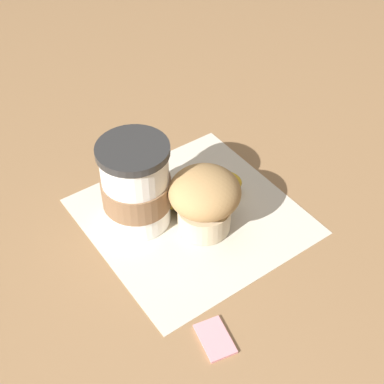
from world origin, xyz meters
name	(u,v)px	position (x,y,z in m)	size (l,w,h in m)	color
ground_plane	(192,216)	(0.00, 0.00, 0.00)	(3.00, 3.00, 0.00)	#936D47
paper_napkin	(192,216)	(0.00, 0.00, 0.00)	(0.27, 0.27, 0.00)	beige
coffee_cup	(136,186)	(-0.06, 0.04, 0.06)	(0.09, 0.09, 0.12)	white
muffin	(202,201)	(0.00, -0.02, 0.05)	(0.09, 0.09, 0.09)	beige
banana	(183,197)	(0.00, 0.02, 0.02)	(0.18, 0.08, 0.04)	gold
sugar_packet	(215,338)	(-0.10, -0.16, 0.00)	(0.05, 0.03, 0.01)	pink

